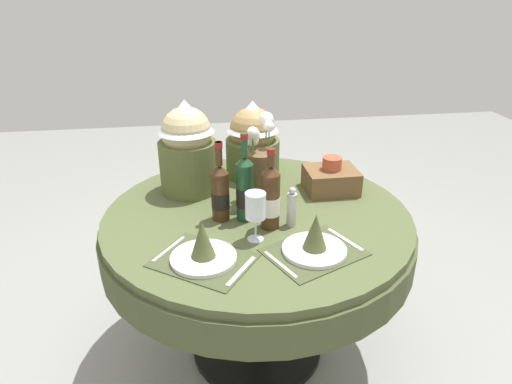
% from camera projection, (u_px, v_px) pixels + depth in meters
% --- Properties ---
extents(ground, '(8.00, 8.00, 0.00)m').
position_uv_depth(ground, '(257.00, 347.00, 2.30)').
color(ground, gray).
extents(dining_table, '(1.36, 1.36, 0.78)m').
position_uv_depth(dining_table, '(257.00, 236.00, 2.02)').
color(dining_table, '#4C5633').
rests_on(dining_table, ground).
extents(place_setting_left, '(0.43, 0.41, 0.16)m').
position_uv_depth(place_setting_left, '(203.00, 250.00, 1.60)').
color(place_setting_left, '#41492B').
rests_on(place_setting_left, dining_table).
extents(place_setting_right, '(0.42, 0.38, 0.16)m').
position_uv_depth(place_setting_right, '(315.00, 242.00, 1.65)').
color(place_setting_right, '#41492B').
rests_on(place_setting_right, dining_table).
extents(flower_vase, '(0.14, 0.20, 0.39)m').
position_uv_depth(flower_vase, '(260.00, 169.00, 1.99)').
color(flower_vase, brown).
rests_on(flower_vase, dining_table).
extents(wine_bottle_left, '(0.07, 0.07, 0.38)m').
position_uv_depth(wine_bottle_left, '(245.00, 188.00, 1.84)').
color(wine_bottle_left, '#194223').
rests_on(wine_bottle_left, dining_table).
extents(wine_bottle_centre, '(0.08, 0.08, 0.34)m').
position_uv_depth(wine_bottle_centre, '(220.00, 192.00, 1.85)').
color(wine_bottle_centre, '#422814').
rests_on(wine_bottle_centre, dining_table).
extents(wine_bottle_right, '(0.08, 0.08, 0.34)m').
position_uv_depth(wine_bottle_right, '(270.00, 198.00, 1.79)').
color(wine_bottle_right, '#422814').
rests_on(wine_bottle_right, dining_table).
extents(wine_glass_left, '(0.08, 0.08, 0.20)m').
position_uv_depth(wine_glass_left, '(255.00, 207.00, 1.69)').
color(wine_glass_left, silver).
rests_on(wine_glass_left, dining_table).
extents(pepper_mill, '(0.04, 0.04, 0.17)m').
position_uv_depth(pepper_mill, '(292.00, 208.00, 1.82)').
color(pepper_mill, '#B7B2AD').
rests_on(pepper_mill, dining_table).
extents(gift_tub_back_left, '(0.27, 0.27, 0.44)m').
position_uv_depth(gift_tub_back_left, '(187.00, 144.00, 2.07)').
color(gift_tub_back_left, '#566033').
rests_on(gift_tub_back_left, dining_table).
extents(gift_tub_back_centre, '(0.27, 0.27, 0.39)m').
position_uv_depth(gift_tub_back_centre, '(253.00, 137.00, 2.25)').
color(gift_tub_back_centre, '#566033').
rests_on(gift_tub_back_centre, dining_table).
extents(woven_basket_side_right, '(0.24, 0.20, 0.17)m').
position_uv_depth(woven_basket_side_right, '(331.00, 178.00, 2.14)').
color(woven_basket_side_right, brown).
rests_on(woven_basket_side_right, dining_table).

